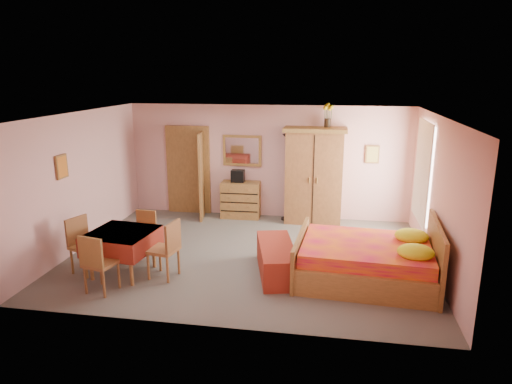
% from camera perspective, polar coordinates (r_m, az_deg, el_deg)
% --- Properties ---
extents(floor, '(6.50, 6.50, 0.00)m').
position_cam_1_polar(floor, '(8.58, -1.00, -7.92)').
color(floor, slate).
rests_on(floor, ground).
extents(ceiling, '(6.50, 6.50, 0.00)m').
position_cam_1_polar(ceiling, '(7.95, -1.08, 9.64)').
color(ceiling, brown).
rests_on(ceiling, wall_back).
extents(wall_back, '(6.50, 0.10, 2.60)m').
position_cam_1_polar(wall_back, '(10.58, 1.45, 3.80)').
color(wall_back, '#DCA29F').
rests_on(wall_back, floor).
extents(wall_front, '(6.50, 0.10, 2.60)m').
position_cam_1_polar(wall_front, '(5.84, -5.56, -5.43)').
color(wall_front, '#DCA29F').
rests_on(wall_front, floor).
extents(wall_left, '(0.10, 5.00, 2.60)m').
position_cam_1_polar(wall_left, '(9.32, -21.09, 1.30)').
color(wall_left, '#DCA29F').
rests_on(wall_left, floor).
extents(wall_right, '(0.10, 5.00, 2.60)m').
position_cam_1_polar(wall_right, '(8.24, 21.78, -0.44)').
color(wall_right, '#DCA29F').
rests_on(wall_right, floor).
extents(doorway, '(1.06, 0.12, 2.15)m').
position_cam_1_polar(doorway, '(11.03, -8.41, 2.63)').
color(doorway, '#9E6B35').
rests_on(doorway, floor).
extents(window, '(0.08, 1.40, 1.95)m').
position_cam_1_polar(window, '(9.34, 20.15, 2.36)').
color(window, white).
rests_on(window, wall_right).
extents(picture_left, '(0.04, 0.32, 0.42)m').
position_cam_1_polar(picture_left, '(8.73, -23.13, 2.93)').
color(picture_left, orange).
rests_on(picture_left, wall_left).
extents(picture_back, '(0.30, 0.04, 0.40)m').
position_cam_1_polar(picture_back, '(10.44, 14.34, 4.59)').
color(picture_back, '#D8BF59').
rests_on(picture_back, wall_back).
extents(chest_of_drawers, '(0.91, 0.47, 0.85)m').
position_cam_1_polar(chest_of_drawers, '(10.66, -1.92, -0.97)').
color(chest_of_drawers, olive).
rests_on(chest_of_drawers, floor).
extents(wall_mirror, '(0.91, 0.08, 0.72)m').
position_cam_1_polar(wall_mirror, '(10.61, -1.74, 5.20)').
color(wall_mirror, silver).
rests_on(wall_mirror, wall_back).
extents(stereo, '(0.30, 0.23, 0.28)m').
position_cam_1_polar(stereo, '(10.54, -2.29, 2.01)').
color(stereo, black).
rests_on(stereo, chest_of_drawers).
extents(floor_lamp, '(0.28, 0.28, 1.98)m').
position_cam_1_polar(floor_lamp, '(10.37, 3.92, 1.79)').
color(floor_lamp, black).
rests_on(floor_lamp, floor).
extents(wardrobe, '(1.37, 0.71, 2.15)m').
position_cam_1_polar(wardrobe, '(10.25, 7.26, 2.02)').
color(wardrobe, brown).
rests_on(wardrobe, floor).
extents(sunflower_vase, '(0.21, 0.21, 0.52)m').
position_cam_1_polar(sunflower_vase, '(10.14, 8.96, 9.46)').
color(sunflower_vase, yellow).
rests_on(sunflower_vase, wardrobe).
extents(bed, '(2.35, 1.91, 1.03)m').
position_cam_1_polar(bed, '(7.66, 13.55, -7.05)').
color(bed, '#C8133D').
rests_on(bed, floor).
extents(bench, '(0.89, 1.60, 0.50)m').
position_cam_1_polar(bench, '(7.78, 2.57, -8.41)').
color(bench, maroon).
rests_on(bench, floor).
extents(dining_table, '(1.13, 1.13, 0.75)m').
position_cam_1_polar(dining_table, '(8.04, -16.29, -7.28)').
color(dining_table, maroon).
rests_on(dining_table, floor).
extents(chair_south, '(0.51, 0.51, 0.95)m').
position_cam_1_polar(chair_south, '(7.48, -18.82, -8.33)').
color(chair_south, '#935B31').
rests_on(chair_south, floor).
extents(chair_north, '(0.42, 0.42, 0.86)m').
position_cam_1_polar(chair_north, '(8.59, -13.99, -5.29)').
color(chair_north, olive).
rests_on(chair_north, floor).
extents(chair_west, '(0.56, 0.56, 0.95)m').
position_cam_1_polar(chair_west, '(8.24, -20.47, -6.32)').
color(chair_west, '#A57138').
rests_on(chair_west, floor).
extents(chair_east, '(0.52, 0.52, 0.98)m').
position_cam_1_polar(chair_east, '(7.71, -11.56, -7.01)').
color(chair_east, '#AA6B39').
rests_on(chair_east, floor).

